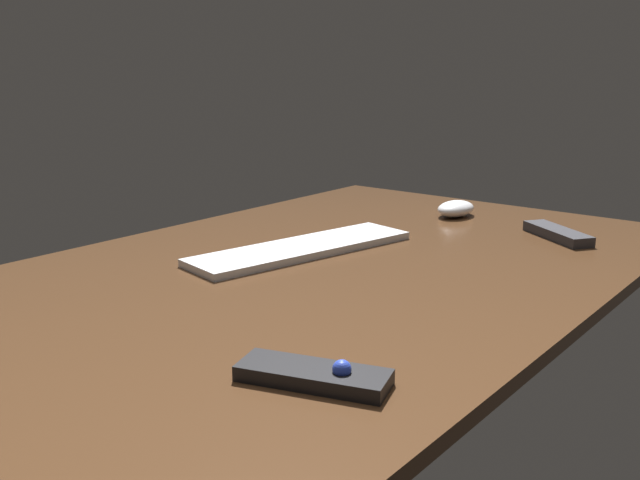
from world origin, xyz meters
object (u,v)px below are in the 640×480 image
Objects in this scene: keyboard at (302,248)px; tv_remote at (557,234)px; media_remote at (315,375)px; computer_mouse at (456,209)px.

keyboard is 2.65× the size of tv_remote.
tv_remote is (77.05, 3.50, 0.06)cm from media_remote.
tv_remote is at bearing 74.71° from media_remote.
computer_mouse reaches higher than keyboard.
media_remote is (-83.00, -28.11, -0.79)cm from computer_mouse.
computer_mouse reaches higher than tv_remote.
computer_mouse reaches higher than media_remote.
computer_mouse is 87.63cm from media_remote.
computer_mouse is at bearing 20.90° from tv_remote.
computer_mouse is 25.33cm from tv_remote.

